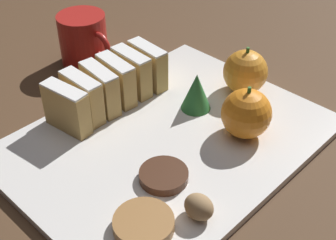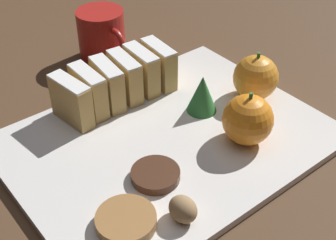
{
  "view_description": "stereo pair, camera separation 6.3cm",
  "coord_description": "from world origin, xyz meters",
  "px_view_note": "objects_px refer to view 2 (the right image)",
  "views": [
    {
      "loc": [
        0.35,
        -0.36,
        0.43
      ],
      "look_at": [
        0.0,
        0.0,
        0.04
      ],
      "focal_mm": 50.0,
      "sensor_mm": 36.0,
      "label": 1
    },
    {
      "loc": [
        0.39,
        -0.32,
        0.43
      ],
      "look_at": [
        0.0,
        0.0,
        0.04
      ],
      "focal_mm": 50.0,
      "sensor_mm": 36.0,
      "label": 2
    }
  ],
  "objects_px": {
    "orange_near": "(248,120)",
    "chocolate_cookie": "(155,175)",
    "orange_far": "(256,77)",
    "walnut": "(183,209)",
    "coffee_mug": "(102,35)"
  },
  "relations": [
    {
      "from": "orange_near",
      "to": "chocolate_cookie",
      "type": "bearing_deg",
      "value": -97.18
    },
    {
      "from": "orange_near",
      "to": "orange_far",
      "type": "height_order",
      "value": "same"
    },
    {
      "from": "orange_far",
      "to": "walnut",
      "type": "distance_m",
      "value": 0.27
    },
    {
      "from": "chocolate_cookie",
      "to": "walnut",
      "type": "bearing_deg",
      "value": -11.97
    },
    {
      "from": "chocolate_cookie",
      "to": "coffee_mug",
      "type": "xyz_separation_m",
      "value": [
        -0.32,
        0.12,
        0.03
      ]
    },
    {
      "from": "orange_far",
      "to": "walnut",
      "type": "xyz_separation_m",
      "value": [
        0.12,
        -0.24,
        -0.02
      ]
    },
    {
      "from": "walnut",
      "to": "coffee_mug",
      "type": "distance_m",
      "value": 0.41
    },
    {
      "from": "chocolate_cookie",
      "to": "coffee_mug",
      "type": "bearing_deg",
      "value": 158.5
    },
    {
      "from": "orange_near",
      "to": "walnut",
      "type": "relative_size",
      "value": 2.12
    },
    {
      "from": "orange_far",
      "to": "coffee_mug",
      "type": "bearing_deg",
      "value": -158.65
    },
    {
      "from": "orange_near",
      "to": "orange_far",
      "type": "distance_m",
      "value": 0.11
    },
    {
      "from": "coffee_mug",
      "to": "chocolate_cookie",
      "type": "bearing_deg",
      "value": -21.5
    },
    {
      "from": "orange_near",
      "to": "chocolate_cookie",
      "type": "xyz_separation_m",
      "value": [
        -0.02,
        -0.14,
        -0.03
      ]
    },
    {
      "from": "orange_near",
      "to": "coffee_mug",
      "type": "height_order",
      "value": "orange_near"
    },
    {
      "from": "chocolate_cookie",
      "to": "coffee_mug",
      "type": "relative_size",
      "value": 0.55
    }
  ]
}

